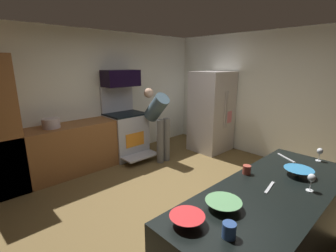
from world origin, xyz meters
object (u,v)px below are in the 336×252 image
wine_glass_mid (312,179)px  stock_pot (51,123)px  oven_range (126,133)px  mixing_bowl_small (298,172)px  mixing_bowl_prep (223,205)px  mixing_bowl_large (187,220)px  microwave (121,78)px  mug_coffee (247,170)px  person_cook (158,118)px  wine_glass_near (320,152)px  refrigerator (211,112)px  mug_tea (229,230)px

wine_glass_mid → stock_pot: 3.82m
wine_glass_mid → stock_pot: (-0.91, 3.71, -0.03)m
wine_glass_mid → stock_pot: bearing=103.7°
oven_range → wine_glass_mid: oven_range is taller
mixing_bowl_small → mixing_bowl_prep: size_ratio=0.99×
mixing_bowl_prep → mixing_bowl_large: bearing=169.5°
microwave → stock_pot: 1.62m
microwave → mug_coffee: size_ratio=8.49×
mixing_bowl_small → mixing_bowl_prep: (-1.00, 0.18, -0.00)m
person_cook → wine_glass_near: size_ratio=9.66×
oven_range → mixing_bowl_prep: oven_range is taller
oven_range → mixing_bowl_large: bearing=-116.9°
person_cook → mug_coffee: 2.74m
wine_glass_near → mug_coffee: bearing=156.4°
oven_range → mug_coffee: size_ratio=17.22×
mixing_bowl_large → stock_pot: bearing=86.7°
wine_glass_mid → mixing_bowl_large: bearing=158.9°
mixing_bowl_small → wine_glass_mid: wine_glass_mid is taller
person_cook → wine_glass_mid: 3.22m
mixing_bowl_prep → wine_glass_near: bearing=-7.6°
refrigerator → mixing_bowl_small: bearing=-128.2°
oven_range → wine_glass_mid: 3.77m
mixing_bowl_small → wine_glass_near: wine_glass_near is taller
mixing_bowl_large → mixing_bowl_small: mixing_bowl_small is taller
mixing_bowl_prep → mug_coffee: size_ratio=3.15×
person_cook → wine_glass_near: bearing=-93.0°
mixing_bowl_prep → mug_tea: size_ratio=2.76×
mixing_bowl_large → mug_tea: bearing=-69.7°
refrigerator → person_cook: size_ratio=1.22×
refrigerator → mixing_bowl_large: (-3.34, -2.30, 0.04)m
refrigerator → wine_glass_mid: (-2.24, -2.72, 0.12)m
refrigerator → wine_glass_mid: size_ratio=11.33×
refrigerator → mug_coffee: size_ratio=20.56×
mixing_bowl_prep → stock_pot: (-0.14, 3.35, 0.05)m
mixing_bowl_prep → mug_coffee: 0.69m
mug_tea → mixing_bowl_small: bearing=0.9°
mug_coffee → oven_range: bearing=78.3°
oven_range → mixing_bowl_large: size_ratio=6.13×
mixing_bowl_large → mug_coffee: 1.01m
microwave → mixing_bowl_small: (-0.32, -3.61, -0.73)m
microwave → mixing_bowl_prep: (-1.32, -3.43, -0.73)m
mug_coffee → wine_glass_mid: bearing=-80.2°
mixing_bowl_prep → mug_coffee: mug_coffee is taller
oven_range → person_cook: size_ratio=1.02×
microwave → refrigerator: microwave is taller
refrigerator → person_cook: (-1.29, 0.35, -0.01)m
refrigerator → person_cook: 1.34m
oven_range → mug_tea: 3.89m
wine_glass_mid → mug_tea: size_ratio=1.59×
microwave → mixing_bowl_large: size_ratio=3.02×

